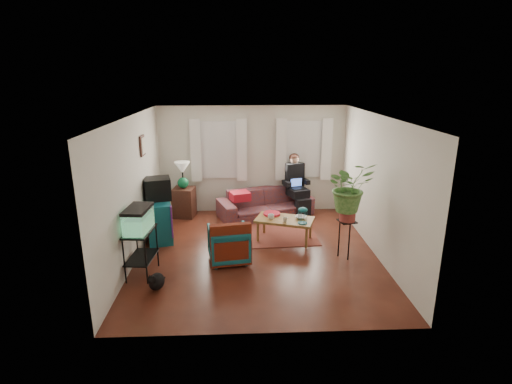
{
  "coord_description": "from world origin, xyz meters",
  "views": [
    {
      "loc": [
        -0.34,
        -7.04,
        3.32
      ],
      "look_at": [
        0.0,
        0.4,
        1.1
      ],
      "focal_mm": 28.0,
      "sensor_mm": 36.0,
      "label": 1
    }
  ],
  "objects_px": {
    "side_table": "(184,202)",
    "dresser": "(159,220)",
    "coffee_table": "(284,229)",
    "plant_stand": "(346,239)",
    "armchair": "(229,242)",
    "sofa": "(265,199)",
    "aquarium_stand": "(141,253)"
  },
  "relations": [
    {
      "from": "coffee_table",
      "to": "plant_stand",
      "type": "height_order",
      "value": "plant_stand"
    },
    {
      "from": "sofa",
      "to": "plant_stand",
      "type": "xyz_separation_m",
      "value": [
        1.34,
        -2.32,
        -0.07
      ]
    },
    {
      "from": "dresser",
      "to": "armchair",
      "type": "height_order",
      "value": "dresser"
    },
    {
      "from": "sofa",
      "to": "side_table",
      "type": "bearing_deg",
      "value": 158.86
    },
    {
      "from": "aquarium_stand",
      "to": "plant_stand",
      "type": "relative_size",
      "value": 1.1
    },
    {
      "from": "side_table",
      "to": "coffee_table",
      "type": "bearing_deg",
      "value": -34.71
    },
    {
      "from": "side_table",
      "to": "sofa",
      "type": "bearing_deg",
      "value": -2.13
    },
    {
      "from": "armchair",
      "to": "coffee_table",
      "type": "height_order",
      "value": "armchair"
    },
    {
      "from": "sofa",
      "to": "coffee_table",
      "type": "distance_m",
      "value": 1.52
    },
    {
      "from": "side_table",
      "to": "aquarium_stand",
      "type": "height_order",
      "value": "aquarium_stand"
    },
    {
      "from": "side_table",
      "to": "plant_stand",
      "type": "xyz_separation_m",
      "value": [
        3.29,
        -2.4,
        0.01
      ]
    },
    {
      "from": "aquarium_stand",
      "to": "dresser",
      "type": "bearing_deg",
      "value": 95.08
    },
    {
      "from": "coffee_table",
      "to": "plant_stand",
      "type": "bearing_deg",
      "value": -19.24
    },
    {
      "from": "dresser",
      "to": "coffee_table",
      "type": "xyz_separation_m",
      "value": [
        2.58,
        -0.21,
        -0.18
      ]
    },
    {
      "from": "side_table",
      "to": "dresser",
      "type": "distance_m",
      "value": 1.39
    },
    {
      "from": "sofa",
      "to": "aquarium_stand",
      "type": "xyz_separation_m",
      "value": [
        -2.3,
        -2.83,
        -0.04
      ]
    },
    {
      "from": "aquarium_stand",
      "to": "coffee_table",
      "type": "height_order",
      "value": "aquarium_stand"
    },
    {
      "from": "plant_stand",
      "to": "side_table",
      "type": "bearing_deg",
      "value": 143.95
    },
    {
      "from": "dresser",
      "to": "aquarium_stand",
      "type": "bearing_deg",
      "value": -104.14
    },
    {
      "from": "armchair",
      "to": "coffee_table",
      "type": "bearing_deg",
      "value": -151.65
    },
    {
      "from": "sofa",
      "to": "dresser",
      "type": "relative_size",
      "value": 2.4
    },
    {
      "from": "dresser",
      "to": "plant_stand",
      "type": "xyz_separation_m",
      "value": [
        3.63,
        -1.05,
        -0.05
      ]
    },
    {
      "from": "dresser",
      "to": "coffee_table",
      "type": "relative_size",
      "value": 0.81
    },
    {
      "from": "sofa",
      "to": "side_table",
      "type": "relative_size",
      "value": 3.16
    },
    {
      "from": "side_table",
      "to": "armchair",
      "type": "relative_size",
      "value": 0.98
    },
    {
      "from": "coffee_table",
      "to": "plant_stand",
      "type": "distance_m",
      "value": 1.35
    },
    {
      "from": "side_table",
      "to": "coffee_table",
      "type": "xyz_separation_m",
      "value": [
        2.24,
        -1.55,
        -0.12
      ]
    },
    {
      "from": "coffee_table",
      "to": "sofa",
      "type": "bearing_deg",
      "value": 120.74
    },
    {
      "from": "sofa",
      "to": "aquarium_stand",
      "type": "bearing_deg",
      "value": -148.11
    },
    {
      "from": "side_table",
      "to": "dresser",
      "type": "height_order",
      "value": "dresser"
    },
    {
      "from": "armchair",
      "to": "coffee_table",
      "type": "relative_size",
      "value": 0.63
    },
    {
      "from": "sofa",
      "to": "plant_stand",
      "type": "relative_size",
      "value": 3.05
    }
  ]
}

